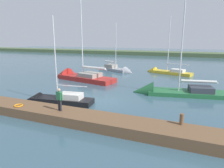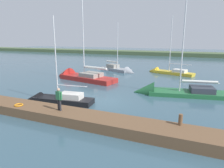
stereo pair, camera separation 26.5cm
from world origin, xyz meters
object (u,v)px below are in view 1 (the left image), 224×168
Objects in this scene: mooring_post_near at (182,119)px; sailboat_behind_pier at (168,93)px; sailboat_inner_slip at (55,101)px; life_ring_buoy at (18,105)px; sailboat_near_dock at (77,78)px; sailboat_far_left at (165,72)px; sailboat_outer_mooring at (118,71)px; person_on_dock at (59,98)px.

sailboat_behind_pier is (1.76, -9.11, -0.91)m from mooring_post_near.
life_ring_buoy is at bearing 72.23° from sailboat_inner_slip.
sailboat_near_dock is (14.79, -12.23, -0.82)m from mooring_post_near.
sailboat_far_left reaches higher than mooring_post_near.
mooring_post_near is 0.07× the size of sailboat_far_left.
life_ring_buoy is 0.05× the size of sailboat_near_dock.
sailboat_outer_mooring is (7.95, 0.92, -0.06)m from sailboat_far_left.
life_ring_buoy is 24.24m from sailboat_far_left.
sailboat_far_left is 0.88× the size of sailboat_behind_pier.
life_ring_buoy is 0.40× the size of person_on_dock.
sailboat_outer_mooring reaches higher than person_on_dock.
life_ring_buoy is at bearing 109.95° from person_on_dock.
life_ring_buoy is at bearing 5.57° from mooring_post_near.
sailboat_behind_pier is at bearing -134.02° from life_ring_buoy.
mooring_post_near is at bearing 90.28° from sailboat_behind_pier.
sailboat_near_dock is at bearing -85.46° from sailboat_outer_mooring.
sailboat_near_dock is at bearing -76.79° from life_ring_buoy.
sailboat_near_dock is at bearing 58.29° from sailboat_far_left.
sailboat_outer_mooring is 0.82× the size of sailboat_behind_pier.
person_on_dock is (-3.53, -0.37, 0.89)m from life_ring_buoy.
mooring_post_near is 0.41× the size of person_on_dock.
sailboat_behind_pier is at bearing -151.32° from sailboat_inner_slip.
mooring_post_near is 0.07× the size of sailboat_outer_mooring.
sailboat_outer_mooring is at bearing -60.45° from sailboat_behind_pier.
person_on_dock is (-3.55, 21.62, 1.50)m from sailboat_outer_mooring.
sailboat_behind_pier is at bearing -25.39° from sailboat_outer_mooring.
mooring_post_near reaches higher than life_ring_buoy.
sailboat_behind_pier reaches higher than life_ring_buoy.
life_ring_buoy is 0.07× the size of sailboat_outer_mooring.
person_on_dock reaches higher than life_ring_buoy.
sailboat_outer_mooring is 5.63× the size of person_on_dock.
sailboat_outer_mooring is 18.49m from sailboat_inner_slip.
sailboat_far_left is 6.04× the size of person_on_dock.
sailboat_inner_slip is 4.52m from person_on_dock.
sailboat_inner_slip reaches higher than life_ring_buoy.
sailboat_behind_pier is (-13.04, 3.13, -0.09)m from sailboat_near_dock.
sailboat_near_dock is 14.61m from sailboat_far_left.
sailboat_near_dock is 13.41m from sailboat_behind_pier.
sailboat_outer_mooring is at bearing -95.32° from sailboat_inner_slip.
sailboat_behind_pier is at bearing 116.38° from sailboat_far_left.
sailboat_inner_slip is (-0.64, -3.51, -0.62)m from life_ring_buoy.
person_on_dock is (-2.89, 3.14, 1.51)m from sailboat_inner_slip.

